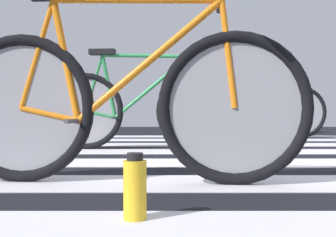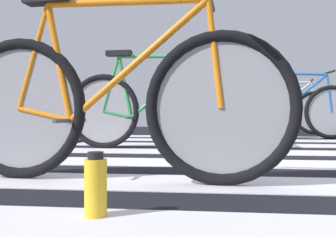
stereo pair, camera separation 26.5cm
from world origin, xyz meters
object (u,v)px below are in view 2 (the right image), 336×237
bicycle_1_of_4 (114,103)px  cyclist_3_of_4 (269,90)px  bicycle_3_of_4 (292,110)px  bicycle_2_of_4 (155,108)px  bicycle_4_of_4 (283,111)px  water_bottle (96,186)px  traffic_cone (64,124)px

bicycle_1_of_4 → cyclist_3_of_4: size_ratio=1.70×
bicycle_1_of_4 → bicycle_3_of_4: size_ratio=1.00×
bicycle_2_of_4 → cyclist_3_of_4: cyclist_3_of_4 is taller
bicycle_4_of_4 → water_bottle: bicycle_4_of_4 is taller
bicycle_4_of_4 → bicycle_2_of_4: bearing=-108.7°
bicycle_3_of_4 → bicycle_4_of_4: 1.36m
water_bottle → bicycle_1_of_4: bearing=99.3°
cyclist_3_of_4 → water_bottle: bearing=-108.8°
bicycle_1_of_4 → cyclist_3_of_4: 3.64m
bicycle_1_of_4 → water_bottle: size_ratio=8.27×
bicycle_2_of_4 → water_bottle: 2.36m
bicycle_3_of_4 → water_bottle: size_ratio=8.28×
bicycle_2_of_4 → bicycle_3_of_4: (1.60, 1.71, 0.00)m
water_bottle → bicycle_2_of_4: bearing=94.0°
cyclist_3_of_4 → water_bottle: (-1.13, -4.03, -0.56)m
cyclist_3_of_4 → bicycle_1_of_4: bearing=-113.0°
bicycle_2_of_4 → water_bottle: bearing=-82.2°
bicycle_3_of_4 → cyclist_3_of_4: 0.41m
bicycle_2_of_4 → bicycle_4_of_4: 3.52m
bicycle_4_of_4 → traffic_cone: bearing=-130.7°
bicycle_3_of_4 → traffic_cone: size_ratio=3.80×
bicycle_3_of_4 → water_bottle: 4.31m
bicycle_2_of_4 → water_bottle: (0.16, -2.34, -0.29)m
bicycle_2_of_4 → cyclist_3_of_4: bearing=56.6°
bicycle_1_of_4 → bicycle_3_of_4: same height
bicycle_1_of_4 → bicycle_4_of_4: bearing=75.4°
water_bottle → traffic_cone: size_ratio=0.46×
bicycle_1_of_4 → traffic_cone: bearing=121.2°
bicycle_3_of_4 → bicycle_4_of_4: bearing=81.7°
bicycle_2_of_4 → traffic_cone: bicycle_2_of_4 is taller
bicycle_4_of_4 → bicycle_1_of_4: bearing=-98.6°
bicycle_2_of_4 → cyclist_3_of_4: 2.15m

